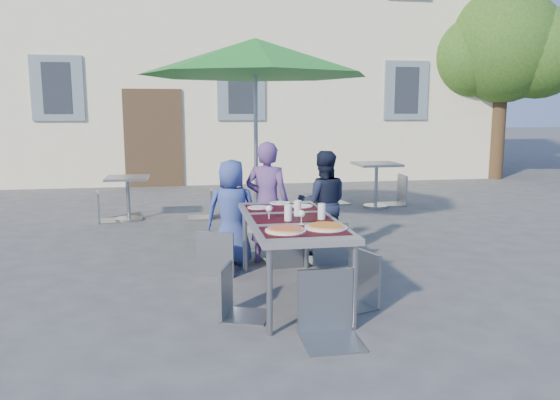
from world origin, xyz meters
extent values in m
plane|color=#3F3F42|center=(0.00, 0.00, 0.00)|extent=(90.00, 90.00, 0.00)
cube|color=beige|center=(0.00, 11.50, 3.50)|extent=(13.00, 8.00, 7.00)
cube|color=#42301F|center=(-2.00, 7.47, 1.10)|extent=(1.30, 0.06, 2.20)
cube|color=slate|center=(-4.00, 7.47, 2.20)|extent=(1.10, 0.06, 1.40)
cube|color=#262B33|center=(-4.00, 7.45, 2.20)|extent=(0.60, 0.04, 1.10)
cube|color=slate|center=(0.00, 7.47, 2.20)|extent=(1.10, 0.06, 1.40)
cube|color=#262B33|center=(0.00, 7.45, 2.20)|extent=(0.60, 0.04, 1.10)
cube|color=slate|center=(4.00, 7.47, 2.20)|extent=(1.10, 0.06, 1.40)
cube|color=#262B33|center=(4.00, 7.45, 2.20)|extent=(0.60, 0.04, 1.10)
cylinder|color=#42301C|center=(6.50, 7.50, 1.40)|extent=(0.36, 0.36, 2.80)
sphere|color=#224913|center=(6.50, 7.50, 3.30)|extent=(2.80, 2.80, 2.80)
sphere|color=#224913|center=(5.70, 7.80, 3.00)|extent=(2.00, 2.00, 2.00)
sphere|color=#224913|center=(7.20, 7.10, 3.10)|extent=(2.20, 2.20, 2.20)
sphere|color=#224913|center=(6.70, 8.10, 3.80)|extent=(1.80, 1.80, 1.80)
cube|color=#49494E|center=(-0.36, -0.38, 0.72)|extent=(0.80, 1.85, 0.05)
cylinder|color=gray|center=(-0.70, -1.24, 0.35)|extent=(0.05, 0.05, 0.70)
cylinder|color=gray|center=(-0.02, -1.24, 0.35)|extent=(0.05, 0.05, 0.70)
cylinder|color=gray|center=(-0.70, 0.49, 0.35)|extent=(0.05, 0.05, 0.70)
cylinder|color=gray|center=(-0.02, 0.49, 0.35)|extent=(0.05, 0.05, 0.70)
cube|color=black|center=(-0.36, -0.93, 0.75)|extent=(0.70, 0.42, 0.01)
cube|color=black|center=(-0.36, -0.38, 0.75)|extent=(0.70, 0.42, 0.01)
cube|color=black|center=(-0.36, 0.17, 0.75)|extent=(0.70, 0.42, 0.01)
cylinder|color=white|center=(-0.51, -0.93, 0.76)|extent=(0.34, 0.34, 0.01)
cylinder|color=tan|center=(-0.51, -0.93, 0.77)|extent=(0.30, 0.30, 0.01)
cylinder|color=#AD3610|center=(-0.51, -0.93, 0.78)|extent=(0.26, 0.26, 0.01)
cylinder|color=white|center=(-0.16, -0.87, 0.76)|extent=(0.36, 0.36, 0.01)
cylinder|color=tan|center=(-0.16, -0.87, 0.77)|extent=(0.32, 0.32, 0.01)
cylinder|color=#9C3B0A|center=(-0.16, -0.87, 0.78)|extent=(0.28, 0.28, 0.01)
cylinder|color=silver|center=(-0.41, -0.51, 0.82)|extent=(0.07, 0.07, 0.15)
cylinder|color=silver|center=(-0.28, -0.30, 0.82)|extent=(0.07, 0.07, 0.15)
cylinder|color=silver|center=(-0.10, -0.49, 0.82)|extent=(0.07, 0.07, 0.15)
cylinder|color=silver|center=(-0.57, -0.40, 0.75)|extent=(0.06, 0.06, 0.00)
cylinder|color=silver|center=(-0.57, -0.40, 0.79)|extent=(0.01, 0.01, 0.08)
sphere|color=silver|center=(-0.57, -0.40, 0.85)|extent=(0.06, 0.06, 0.06)
cylinder|color=silver|center=(-0.33, -0.69, 0.75)|extent=(0.06, 0.06, 0.00)
cylinder|color=silver|center=(-0.33, -0.69, 0.79)|extent=(0.01, 0.01, 0.08)
sphere|color=silver|center=(-0.33, -0.69, 0.85)|extent=(0.06, 0.06, 0.06)
cylinder|color=white|center=(-0.59, 0.18, 0.76)|extent=(0.22, 0.22, 0.01)
cube|color=#ACADB4|center=(-0.45, 0.18, 0.76)|extent=(0.02, 0.18, 0.00)
cylinder|color=white|center=(-0.13, 0.19, 0.76)|extent=(0.22, 0.22, 0.01)
cube|color=#ACADB4|center=(0.01, 0.19, 0.76)|extent=(0.02, 0.18, 0.00)
cylinder|color=white|center=(-0.33, 0.41, 0.76)|extent=(0.22, 0.22, 0.01)
cube|color=#ACADB4|center=(-0.19, 0.41, 0.76)|extent=(0.02, 0.18, 0.00)
imported|color=#33458E|center=(-0.81, 0.82, 0.60)|extent=(0.65, 0.48, 1.20)
imported|color=#583A78|center=(-0.41, 0.79, 0.70)|extent=(0.60, 0.51, 1.39)
imported|color=#171D34|center=(0.31, 1.03, 0.63)|extent=(0.66, 0.45, 1.26)
cube|color=gray|center=(-0.95, 0.53, 0.43)|extent=(0.53, 0.53, 0.03)
cube|color=gray|center=(-1.03, 0.35, 0.67)|extent=(0.38, 0.19, 0.48)
cylinder|color=gray|center=(-0.72, 0.62, 0.21)|extent=(0.02, 0.02, 0.42)
cylinder|color=gray|center=(-1.04, 0.76, 0.21)|extent=(0.02, 0.02, 0.42)
cylinder|color=gray|center=(-0.86, 0.30, 0.21)|extent=(0.02, 0.02, 0.42)
cylinder|color=gray|center=(-1.18, 0.44, 0.21)|extent=(0.02, 0.02, 0.42)
cube|color=gray|center=(-0.21, 0.73, 0.46)|extent=(0.46, 0.46, 0.03)
cube|color=gray|center=(-0.19, 0.53, 0.72)|extent=(0.43, 0.06, 0.51)
cylinder|color=gray|center=(-0.04, 0.93, 0.23)|extent=(0.02, 0.02, 0.45)
cylinder|color=gray|center=(-0.41, 0.90, 0.23)|extent=(0.02, 0.02, 0.45)
cylinder|color=gray|center=(-0.01, 0.57, 0.23)|extent=(0.02, 0.02, 0.45)
cylinder|color=gray|center=(-0.38, 0.54, 0.23)|extent=(0.02, 0.02, 0.45)
cube|color=gray|center=(0.25, 0.74, 0.44)|extent=(0.45, 0.45, 0.03)
cube|color=gray|center=(0.27, 0.55, 0.69)|extent=(0.41, 0.07, 0.49)
cylinder|color=gray|center=(0.41, 0.93, 0.22)|extent=(0.02, 0.02, 0.43)
cylinder|color=gray|center=(0.06, 0.90, 0.22)|extent=(0.02, 0.02, 0.43)
cylinder|color=gray|center=(0.45, 0.58, 0.22)|extent=(0.02, 0.02, 0.43)
cylinder|color=gray|center=(0.10, 0.55, 0.22)|extent=(0.02, 0.02, 0.43)
cube|color=#8E9499|center=(-0.83, -0.83, 0.40)|extent=(0.47, 0.47, 0.03)
cube|color=#8E9499|center=(-1.00, -0.77, 0.62)|extent=(0.15, 0.36, 0.44)
cylinder|color=#8E9499|center=(-0.73, -1.03, 0.19)|extent=(0.02, 0.02, 0.39)
cylinder|color=#8E9499|center=(-0.63, -0.73, 0.19)|extent=(0.02, 0.02, 0.39)
cylinder|color=#8E9499|center=(-1.04, -0.93, 0.19)|extent=(0.02, 0.02, 0.39)
cylinder|color=#8E9499|center=(-0.93, -0.63, 0.19)|extent=(0.02, 0.02, 0.39)
cube|color=gray|center=(0.07, -0.75, 0.44)|extent=(0.53, 0.53, 0.03)
cube|color=gray|center=(0.26, -0.68, 0.69)|extent=(0.17, 0.40, 0.49)
cylinder|color=gray|center=(-0.15, -0.65, 0.22)|extent=(0.02, 0.02, 0.43)
cylinder|color=gray|center=(-0.03, -0.98, 0.22)|extent=(0.02, 0.02, 0.43)
cylinder|color=gray|center=(0.18, -0.52, 0.22)|extent=(0.02, 0.02, 0.43)
cylinder|color=gray|center=(0.30, -0.86, 0.22)|extent=(0.02, 0.02, 0.43)
cube|color=gray|center=(-0.26, -1.46, 0.47)|extent=(0.44, 0.44, 0.03)
cube|color=gray|center=(-0.26, -1.25, 0.73)|extent=(0.44, 0.03, 0.52)
cylinder|color=gray|center=(-0.44, -1.65, 0.23)|extent=(0.02, 0.02, 0.46)
cylinder|color=gray|center=(-0.07, -1.65, 0.23)|extent=(0.02, 0.02, 0.46)
cylinder|color=gray|center=(-0.44, -1.27, 0.23)|extent=(0.02, 0.02, 0.46)
cylinder|color=gray|center=(-0.07, -1.28, 0.23)|extent=(0.02, 0.02, 0.46)
cylinder|color=#ACADB4|center=(-0.36, 2.11, 0.05)|extent=(0.50, 0.50, 0.11)
cylinder|color=gray|center=(-0.36, 2.11, 1.24)|extent=(0.06, 0.06, 2.48)
cone|color=#1B7B26|center=(-0.36, 2.11, 2.42)|extent=(3.06, 3.06, 0.48)
cylinder|color=#ACADB4|center=(-2.22, 3.60, 0.02)|extent=(0.44, 0.44, 0.04)
cylinder|color=gray|center=(-2.22, 3.60, 0.33)|extent=(0.06, 0.06, 0.65)
cube|color=gray|center=(-2.22, 3.60, 0.68)|extent=(0.65, 0.65, 0.04)
cube|color=gray|center=(-2.48, 3.56, 0.43)|extent=(0.47, 0.47, 0.03)
cube|color=gray|center=(-2.67, 3.53, 0.67)|extent=(0.10, 0.40, 0.48)
cylinder|color=gray|center=(-2.28, 3.42, 0.21)|extent=(0.02, 0.02, 0.42)
cylinder|color=gray|center=(-2.34, 3.76, 0.21)|extent=(0.02, 0.02, 0.42)
cylinder|color=gray|center=(-2.62, 3.37, 0.21)|extent=(0.02, 0.02, 0.42)
cylinder|color=gray|center=(-2.68, 3.71, 0.21)|extent=(0.02, 0.02, 0.42)
cube|color=gray|center=(-1.09, 3.57, 0.42)|extent=(0.42, 0.42, 0.03)
cube|color=gray|center=(-0.91, 3.56, 0.66)|extent=(0.05, 0.40, 0.47)
cylinder|color=gray|center=(-1.25, 3.75, 0.21)|extent=(0.02, 0.02, 0.41)
cylinder|color=gray|center=(-1.27, 3.41, 0.21)|extent=(0.02, 0.02, 0.41)
cylinder|color=gray|center=(-0.91, 3.73, 0.21)|extent=(0.02, 0.02, 0.41)
cylinder|color=gray|center=(-0.93, 3.39, 0.21)|extent=(0.02, 0.02, 0.41)
cylinder|color=#ACADB4|center=(2.05, 4.01, 0.02)|extent=(0.44, 0.44, 0.04)
cylinder|color=gray|center=(2.05, 4.01, 0.38)|extent=(0.06, 0.06, 0.75)
cube|color=gray|center=(2.05, 4.01, 0.78)|extent=(0.75, 0.75, 0.04)
cube|color=gray|center=(1.47, 4.57, 0.45)|extent=(0.48, 0.48, 0.03)
cube|color=gray|center=(1.27, 4.54, 0.70)|extent=(0.09, 0.42, 0.50)
cylinder|color=gray|center=(1.67, 4.42, 0.22)|extent=(0.02, 0.02, 0.44)
cylinder|color=gray|center=(1.62, 4.77, 0.22)|extent=(0.02, 0.02, 0.44)
cylinder|color=gray|center=(1.32, 4.36, 0.22)|extent=(0.02, 0.02, 0.44)
cylinder|color=gray|center=(1.26, 4.72, 0.22)|extent=(0.02, 0.02, 0.44)
cube|color=gray|center=(2.42, 4.25, 0.50)|extent=(0.48, 0.48, 0.03)
cube|color=gray|center=(2.64, 4.24, 0.77)|extent=(0.05, 0.47, 0.55)
cylinder|color=gray|center=(2.23, 4.45, 0.24)|extent=(0.02, 0.02, 0.49)
cylinder|color=gray|center=(2.21, 4.05, 0.24)|extent=(0.02, 0.02, 0.49)
cylinder|color=gray|center=(2.63, 4.44, 0.24)|extent=(0.02, 0.02, 0.49)
cylinder|color=gray|center=(2.61, 4.04, 0.24)|extent=(0.02, 0.02, 0.49)
camera|label=1|loc=(-1.31, -5.22, 1.74)|focal=35.00mm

